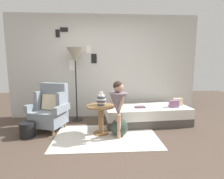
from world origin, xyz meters
The scene contains 14 objects.
ground_plane centered at (0.00, 0.00, 0.00)m, with size 12.00×12.00×0.00m, color #4C3D33.
gallery_wall centered at (0.00, 1.95, 1.30)m, with size 4.80×0.12×2.60m.
rug centered at (0.01, 0.54, 0.01)m, with size 1.93×1.23×0.01m, color silver.
armchair centered at (-1.14, 1.02, 0.44)m, with size 0.87×0.76×0.97m.
daybed centered at (0.97, 1.25, 0.20)m, with size 1.96×0.94×0.40m.
pillow_head centered at (1.74, 1.33, 0.48)m, with size 0.20×0.12×0.17m, color beige.
pillow_mid centered at (1.57, 1.16, 0.48)m, with size 0.20×0.12×0.16m, color gray.
side_table centered at (-0.09, 0.69, 0.41)m, with size 0.56×0.56×0.58m.
vase_striped centered at (-0.07, 0.70, 0.69)m, with size 0.18×0.18×0.26m.
floor_lamp centered at (-0.68, 1.61, 1.52)m, with size 0.40×0.40×1.75m.
person_child centered at (0.24, 0.49, 0.68)m, with size 0.34×0.34×1.07m.
book_on_daybed centered at (0.80, 1.17, 0.42)m, with size 0.22×0.16×0.03m, color #614558.
demijohn_near centered at (0.27, 0.57, 0.17)m, with size 0.33×0.33×0.42m.
magazine_basket centered at (-1.48, 0.63, 0.14)m, with size 0.28×0.28×0.28m, color black.
Camera 1 is at (-0.08, -2.64, 1.37)m, focal length 28.12 mm.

